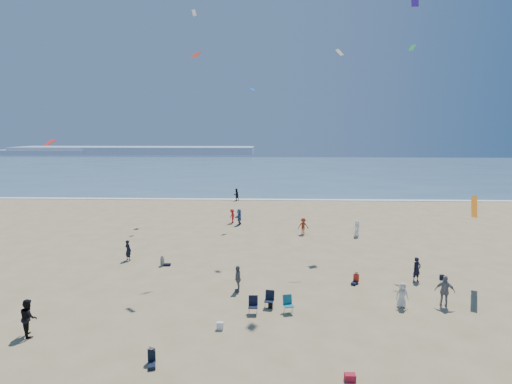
{
  "coord_description": "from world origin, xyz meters",
  "views": [
    {
      "loc": [
        2.79,
        -14.17,
        10.17
      ],
      "look_at": [
        2.0,
        8.0,
        6.81
      ],
      "focal_mm": 28.0,
      "sensor_mm": 36.0,
      "label": 1
    }
  ],
  "objects": [
    {
      "name": "chair_cluster",
      "position": [
        2.84,
        7.31,
        0.5
      ],
      "size": [
        2.67,
        1.45,
        1.0
      ],
      "color": "black",
      "rests_on": "ground"
    },
    {
      "name": "standing_flyers",
      "position": [
        3.49,
        15.39,
        0.87
      ],
      "size": [
        30.48,
        47.5,
        1.89
      ],
      "color": "gray",
      "rests_on": "ground"
    },
    {
      "name": "kites_aloft",
      "position": [
        9.63,
        11.17,
        14.63
      ],
      "size": [
        41.81,
        43.22,
        27.85
      ],
      "color": "blue",
      "rests_on": "ground"
    },
    {
      "name": "headland_near",
      "position": [
        -100.0,
        165.0,
        1.0
      ],
      "size": [
        40.0,
        14.0,
        2.0
      ],
      "primitive_type": "cube",
      "color": "#7A8EA8",
      "rests_on": "ground"
    },
    {
      "name": "black_backpack",
      "position": [
        2.86,
        7.79,
        0.19
      ],
      "size": [
        0.3,
        0.22,
        0.38
      ],
      "primitive_type": "cube",
      "color": "black",
      "rests_on": "ground"
    },
    {
      "name": "white_tote",
      "position": [
        0.23,
        5.16,
        0.2
      ],
      "size": [
        0.35,
        0.2,
        0.4
      ],
      "primitive_type": "cube",
      "color": "white",
      "rests_on": "ground"
    },
    {
      "name": "ocean",
      "position": [
        0.0,
        95.0,
        0.03
      ],
      "size": [
        220.0,
        100.0,
        0.06
      ],
      "primitive_type": "cube",
      "color": "#476B84",
      "rests_on": "ground"
    },
    {
      "name": "navy_bag",
      "position": [
        14.76,
        12.75,
        0.17
      ],
      "size": [
        0.28,
        0.18,
        0.34
      ],
      "primitive_type": "cube",
      "color": "black",
      "rests_on": "ground"
    },
    {
      "name": "surf_line",
      "position": [
        0.0,
        45.0,
        0.04
      ],
      "size": [
        220.0,
        1.2,
        0.08
      ],
      "primitive_type": "cube",
      "color": "white",
      "rests_on": "ground"
    },
    {
      "name": "headland_far",
      "position": [
        -60.0,
        170.0,
        1.6
      ],
      "size": [
        110.0,
        20.0,
        3.2
      ],
      "primitive_type": "cube",
      "color": "#7A8EA8",
      "rests_on": "ground"
    },
    {
      "name": "seated_group",
      "position": [
        1.03,
        3.52,
        0.42
      ],
      "size": [
        14.97,
        22.73,
        0.84
      ],
      "color": "white",
      "rests_on": "ground"
    },
    {
      "name": "cooler",
      "position": [
        6.13,
        1.05,
        0.15
      ],
      "size": [
        0.45,
        0.3,
        0.3
      ],
      "primitive_type": "cube",
      "color": "#A9182C",
      "rests_on": "ground"
    }
  ]
}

